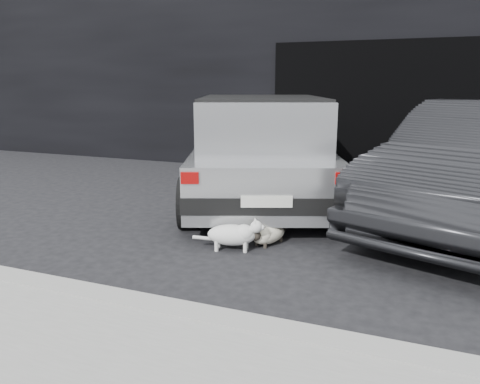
% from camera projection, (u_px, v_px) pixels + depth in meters
% --- Properties ---
extents(ground, '(80.00, 80.00, 0.00)m').
position_uv_depth(ground, '(255.00, 225.00, 6.08)').
color(ground, black).
rests_on(ground, ground).
extents(building_facade, '(34.00, 4.00, 5.00)m').
position_uv_depth(building_facade, '(387.00, 52.00, 10.59)').
color(building_facade, black).
rests_on(building_facade, ground).
extents(garage_opening, '(4.00, 0.10, 2.60)m').
position_uv_depth(garage_opening, '(374.00, 110.00, 9.04)').
color(garage_opening, black).
rests_on(garage_opening, ground).
extents(curb, '(18.00, 0.25, 0.12)m').
position_uv_depth(curb, '(263.00, 331.00, 3.35)').
color(curb, gray).
rests_on(curb, ground).
extents(silver_hatchback, '(3.39, 4.77, 1.61)m').
position_uv_depth(silver_hatchback, '(261.00, 145.00, 7.15)').
color(silver_hatchback, '#ACADB0').
rests_on(silver_hatchback, ground).
extents(cat_siamese, '(0.40, 0.72, 0.26)m').
position_uv_depth(cat_siamese, '(266.00, 235.00, 5.32)').
color(cat_siamese, beige).
rests_on(cat_siamese, ground).
extents(cat_white, '(0.77, 0.39, 0.37)m').
position_uv_depth(cat_white, '(235.00, 234.00, 5.14)').
color(cat_white, silver).
rests_on(cat_white, ground).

